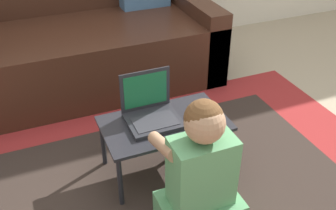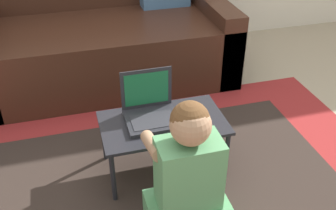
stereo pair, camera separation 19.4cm
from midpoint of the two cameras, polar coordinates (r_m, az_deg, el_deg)
The scene contains 7 objects.
ground_plane at distance 2.09m, azimuth 4.74°, elevation -10.28°, with size 16.00×16.00×0.00m, color gray.
area_rug at distance 1.98m, azimuth 3.80°, elevation -13.00°, with size 2.40×1.81×0.01m.
couch at distance 2.90m, azimuth -7.12°, elevation 9.55°, with size 1.75×0.91×0.80m.
laptop_desk at distance 1.95m, azimuth 2.15°, elevation -3.31°, with size 0.62×0.36×0.31m.
laptop at distance 1.93m, azimuth 0.36°, elevation -1.13°, with size 0.26×0.22×0.23m.
computer_mouse at distance 1.92m, azimuth 6.70°, elevation -2.30°, with size 0.07×0.10×0.03m.
person_seated at distance 1.65m, azimuth 6.37°, elevation -10.86°, with size 0.35×0.36×0.66m.
Camera 2 is at (-0.48, -1.44, 1.43)m, focal length 42.00 mm.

